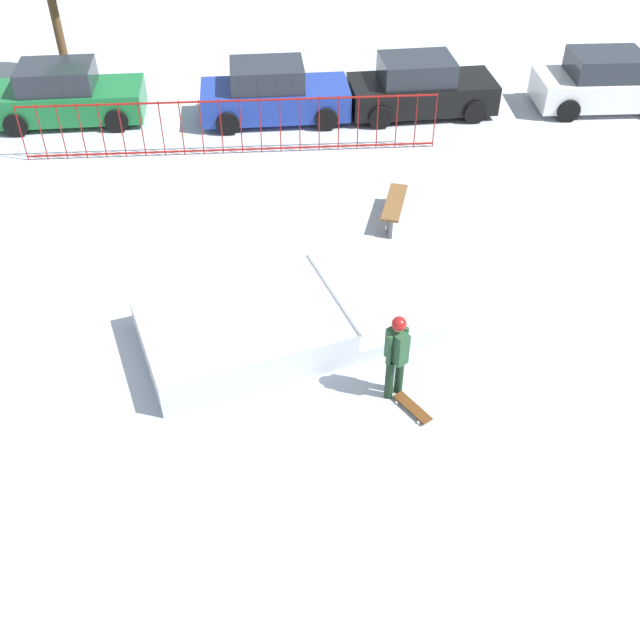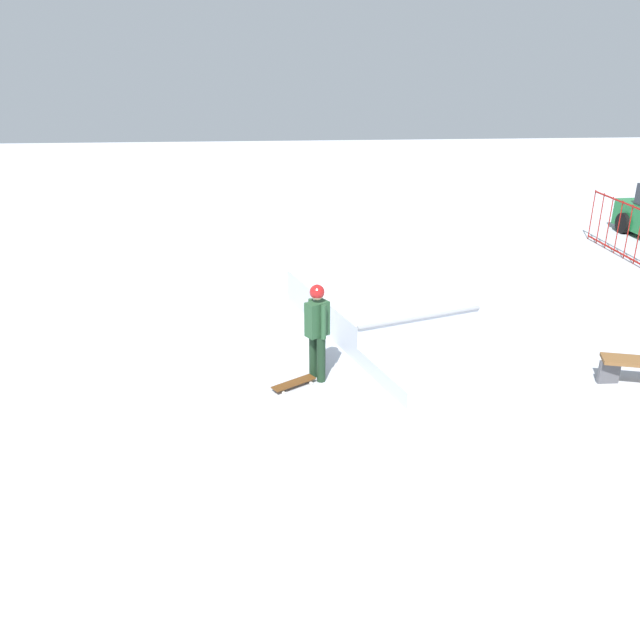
% 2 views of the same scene
% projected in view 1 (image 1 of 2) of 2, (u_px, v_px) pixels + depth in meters
% --- Properties ---
extents(ground_plane, '(60.00, 60.00, 0.00)m').
position_uv_depth(ground_plane, '(220.00, 334.00, 14.27)').
color(ground_plane, '#B2B7C1').
extents(skate_ramp, '(5.95, 4.18, 0.74)m').
position_uv_depth(skate_ramp, '(267.00, 325.00, 13.98)').
color(skate_ramp, silver).
rests_on(skate_ramp, ground).
extents(skater, '(0.39, 0.44, 1.73)m').
position_uv_depth(skater, '(397.00, 351.00, 12.42)').
color(skater, black).
rests_on(skater, ground).
extents(skateboard, '(0.60, 0.78, 0.09)m').
position_uv_depth(skateboard, '(413.00, 407.00, 12.72)').
color(skateboard, '#593314').
rests_on(skateboard, ground).
extents(perimeter_fence, '(10.67, 0.24, 1.50)m').
position_uv_depth(perimeter_fence, '(231.00, 126.00, 19.31)').
color(perimeter_fence, maroon).
rests_on(perimeter_fence, ground).
extents(park_bench, '(0.81, 1.65, 0.48)m').
position_uv_depth(park_bench, '(394.00, 206.00, 17.12)').
color(park_bench, brown).
rests_on(park_bench, ground).
extents(parked_car_green, '(4.18, 2.08, 1.60)m').
position_uv_depth(parked_car_green, '(66.00, 96.00, 20.84)').
color(parked_car_green, '#196B33').
rests_on(parked_car_green, ground).
extents(parked_car_blue, '(4.18, 2.07, 1.60)m').
position_uv_depth(parked_car_blue, '(273.00, 94.00, 20.92)').
color(parked_car_blue, '#1E3899').
rests_on(parked_car_blue, ground).
extents(parked_car_black, '(4.22, 2.16, 1.60)m').
position_uv_depth(parked_car_black, '(420.00, 88.00, 21.23)').
color(parked_car_black, black).
rests_on(parked_car_black, ground).
extents(parked_car_white, '(4.10, 1.93, 1.60)m').
position_uv_depth(parked_car_white, '(607.00, 83.00, 21.49)').
color(parked_car_white, white).
rests_on(parked_car_white, ground).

